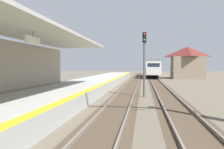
% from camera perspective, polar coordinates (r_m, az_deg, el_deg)
% --- Properties ---
extents(station_platform, '(5.00, 80.00, 0.91)m').
position_cam_1_polar(station_platform, '(15.97, -13.43, -5.18)').
color(station_platform, '#A8A8A3').
rests_on(station_platform, ground).
extents(track_pair_nearest_platform, '(2.34, 120.00, 0.16)m').
position_cam_1_polar(track_pair_nearest_platform, '(18.91, 3.80, -5.20)').
color(track_pair_nearest_platform, '#4C3D2D').
rests_on(track_pair_nearest_platform, ground).
extents(track_pair_middle, '(2.34, 120.00, 0.16)m').
position_cam_1_polar(track_pair_middle, '(18.94, 14.15, -5.25)').
color(track_pair_middle, '#4C3D2D').
rests_on(track_pair_middle, ground).
extents(approaching_train, '(2.93, 19.60, 4.76)m').
position_cam_1_polar(approaching_train, '(50.27, 10.62, 1.83)').
color(approaching_train, silver).
rests_on(approaching_train, ground).
extents(rail_signal_post, '(0.32, 0.34, 5.20)m').
position_cam_1_polar(rail_signal_post, '(17.35, 8.63, 4.52)').
color(rail_signal_post, '#4C4C4C').
rests_on(rail_signal_post, ground).
extents(distant_trackside_house, '(6.60, 5.28, 6.40)m').
position_cam_1_polar(distant_trackside_house, '(45.34, 19.54, 3.17)').
color(distant_trackside_house, '#7F705B').
rests_on(distant_trackside_house, ground).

